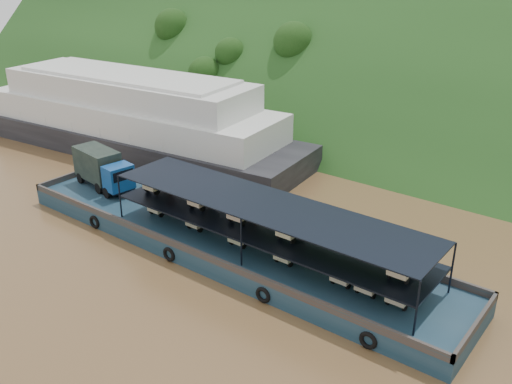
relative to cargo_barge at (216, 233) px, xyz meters
The scene contains 4 objects.
ground 3.05m from the cargo_barge, 12.66° to the left, with size 160.00×160.00×0.00m, color brown.
hillside 36.75m from the cargo_barge, 85.66° to the left, with size 140.00×28.00×28.00m, color #183914.
cargo_barge is the anchor object (origin of this frame).
passenger_ferry 23.84m from the cargo_barge, 153.10° to the left, with size 40.18×14.16×7.96m.
Camera 1 is at (21.38, -27.30, 19.88)m, focal length 40.00 mm.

